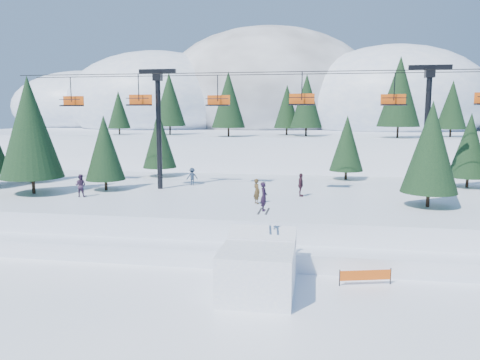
% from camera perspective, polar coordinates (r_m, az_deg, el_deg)
% --- Properties ---
extents(ground, '(160.00, 160.00, 0.00)m').
position_cam_1_polar(ground, '(23.20, -2.74, -14.97)').
color(ground, white).
rests_on(ground, ground).
extents(mid_shelf, '(70.00, 22.00, 2.50)m').
position_cam_1_polar(mid_shelf, '(39.89, 2.69, -3.17)').
color(mid_shelf, white).
rests_on(mid_shelf, ground).
extents(berm, '(70.00, 6.00, 1.10)m').
position_cam_1_polar(berm, '(30.43, 0.45, -8.15)').
color(berm, white).
rests_on(berm, ground).
extents(mountain_ridge, '(119.00, 60.77, 26.46)m').
position_cam_1_polar(mountain_ridge, '(94.71, 3.60, 8.53)').
color(mountain_ridge, white).
rests_on(mountain_ridge, ground).
extents(jump_kicker, '(3.64, 4.96, 5.52)m').
position_cam_1_polar(jump_kicker, '(24.15, 2.22, -10.62)').
color(jump_kicker, white).
rests_on(jump_kicker, ground).
extents(chairlift, '(46.00, 3.21, 10.28)m').
position_cam_1_polar(chairlift, '(39.01, 4.82, 8.48)').
color(chairlift, black).
rests_on(chairlift, mid_shelf).
extents(conifer_stand, '(63.11, 16.70, 9.56)m').
position_cam_1_polar(conifer_stand, '(39.37, 2.17, 5.13)').
color(conifer_stand, black).
rests_on(conifer_stand, mid_shelf).
extents(distant_skiers, '(17.90, 8.66, 1.86)m').
position_cam_1_polar(distant_skiers, '(38.41, -5.52, -0.41)').
color(distant_skiers, '#3D202B').
rests_on(distant_skiers, mid_shelf).
extents(banner_near, '(2.77, 0.77, 0.90)m').
position_cam_1_polar(banner_near, '(26.26, 15.03, -11.16)').
color(banner_near, black).
rests_on(banner_near, ground).
extents(banner_far, '(2.86, 0.06, 0.90)m').
position_cam_1_polar(banner_far, '(28.41, 22.65, -10.03)').
color(banner_far, black).
rests_on(banner_far, ground).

